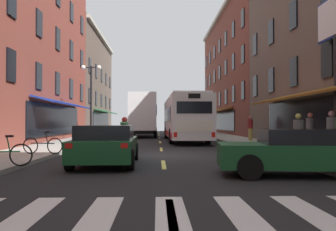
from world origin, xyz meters
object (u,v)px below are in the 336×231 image
(billboard_sign, at_px, (336,32))
(pedestrian_near, at_px, (332,132))
(pedestrian_far, at_px, (250,128))
(pedestrian_mid, at_px, (310,131))
(bicycle_mid, at_px, (43,145))
(sedan_near, at_px, (106,144))
(box_truck, at_px, (144,115))
(street_lamp_twin, at_px, (91,99))
(transit_bus, at_px, (184,118))
(sedan_mid, at_px, (302,151))
(pedestrian_rear, at_px, (298,135))
(motorcycle_rider, at_px, (125,138))
(bicycle_near, at_px, (2,154))
(sedan_far, at_px, (146,127))

(billboard_sign, height_order, pedestrian_near, billboard_sign)
(billboard_sign, distance_m, pedestrian_far, 11.15)
(pedestrian_mid, bearing_deg, bicycle_mid, 37.38)
(sedan_near, bearing_deg, pedestrian_near, 7.81)
(billboard_sign, bearing_deg, sedan_near, -166.52)
(box_truck, xyz_separation_m, street_lamp_twin, (-3.40, -8.45, 1.02))
(transit_bus, height_order, sedan_mid, transit_bus)
(sedan_near, height_order, pedestrian_rear, pedestrian_rear)
(motorcycle_rider, height_order, pedestrian_far, pedestrian_far)
(box_truck, distance_m, pedestrian_rear, 21.61)
(bicycle_near, bearing_deg, sedan_far, 84.51)
(sedan_mid, height_order, pedestrian_near, pedestrian_near)
(sedan_mid, height_order, bicycle_mid, sedan_mid)
(bicycle_mid, bearing_deg, sedan_mid, -31.11)
(pedestrian_near, relative_size, street_lamp_twin, 0.32)
(bicycle_mid, xyz_separation_m, pedestrian_mid, (11.58, 1.31, 0.52))
(bicycle_near, height_order, bicycle_mid, same)
(billboard_sign, relative_size, pedestrian_far, 3.77)
(billboard_sign, bearing_deg, pedestrian_rear, -148.62)
(billboard_sign, distance_m, street_lamp_twin, 16.27)
(sedan_mid, distance_m, bicycle_near, 8.42)
(transit_bus, xyz_separation_m, street_lamp_twin, (-6.71, -1.30, 1.35))
(billboard_sign, xyz_separation_m, motorcycle_rider, (-8.73, 1.87, -4.39))
(box_truck, relative_size, sedan_far, 1.89)
(box_truck, relative_size, street_lamp_twin, 1.55)
(sedan_mid, bearing_deg, pedestrian_near, 53.75)
(billboard_sign, xyz_separation_m, box_truck, (-8.53, 19.32, -3.04))
(billboard_sign, xyz_separation_m, pedestrian_mid, (-0.32, 1.71, -4.07))
(motorcycle_rider, bearing_deg, bicycle_mid, -155.19)
(motorcycle_rider, bearing_deg, sedan_far, 89.84)
(billboard_sign, relative_size, pedestrian_mid, 3.78)
(sedan_mid, bearing_deg, box_truck, 102.00)
(transit_bus, distance_m, box_truck, 7.88)
(pedestrian_far, bearing_deg, street_lamp_twin, -19.50)
(pedestrian_near, bearing_deg, sedan_near, 139.67)
(sedan_far, bearing_deg, bicycle_near, -95.49)
(bicycle_near, relative_size, pedestrian_near, 1.00)
(bicycle_mid, xyz_separation_m, pedestrian_rear, (9.82, -1.67, 0.46))
(sedan_near, xyz_separation_m, sedan_mid, (5.55, -2.57, -0.03))
(street_lamp_twin, bearing_deg, box_truck, 68.06)
(pedestrian_far, distance_m, street_lamp_twin, 11.39)
(sedan_near, relative_size, motorcycle_rider, 2.09)
(transit_bus, bearing_deg, sedan_near, -104.65)
(box_truck, height_order, sedan_mid, box_truck)
(sedan_far, distance_m, pedestrian_far, 19.98)
(billboard_sign, relative_size, pedestrian_rear, 4.05)
(pedestrian_rear, relative_size, street_lamp_twin, 0.30)
(sedan_far, bearing_deg, street_lamp_twin, -100.40)
(billboard_sign, distance_m, box_truck, 21.34)
(sedan_mid, distance_m, motorcycle_rider, 8.47)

